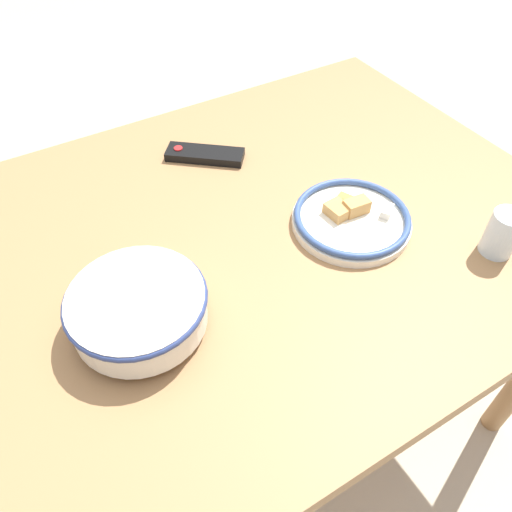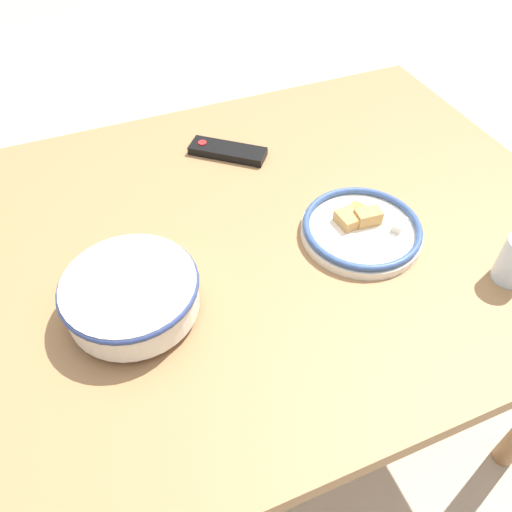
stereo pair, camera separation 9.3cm
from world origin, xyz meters
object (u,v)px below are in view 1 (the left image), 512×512
Objects in this scene: noodle_bowl at (138,308)px; drinking_glass at (503,233)px; tv_remote at (205,155)px; food_plate at (351,219)px.

noodle_bowl is 2.52× the size of drinking_glass.
tv_remote is at bearing 50.66° from noodle_bowl.
noodle_bowl is at bearing 179.74° from tv_remote.
noodle_bowl is at bearing -177.81° from food_plate.
food_plate is at bearing 2.19° from noodle_bowl.
drinking_glass is at bearing -108.87° from tv_remote.
drinking_glass reaches higher than noodle_bowl.
noodle_bowl is 1.32× the size of tv_remote.
drinking_glass is (0.36, -0.57, 0.04)m from tv_remote.
food_plate is 2.61× the size of drinking_glass.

